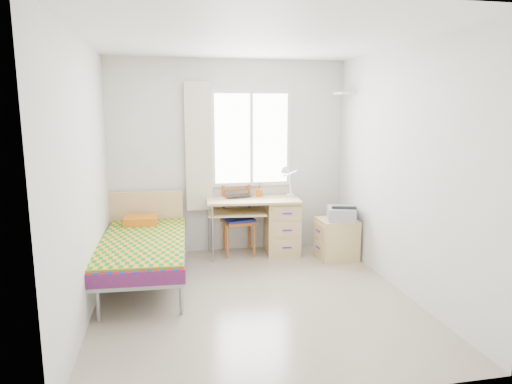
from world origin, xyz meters
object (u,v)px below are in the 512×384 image
bed (143,245)px  cabinet (336,239)px  desk (277,223)px  printer (341,213)px  chair (239,215)px

bed → cabinet: size_ratio=3.90×
desk → printer: 0.89m
chair → printer: bearing=-32.6°
bed → chair: (1.23, 0.82, 0.09)m
cabinet → printer: (0.04, -0.03, 0.35)m
desk → chair: 0.53m
bed → printer: 2.51m
bed → printer: (2.49, 0.29, 0.19)m
bed → cabinet: bearing=10.2°
cabinet → desk: bearing=149.6°
bed → printer: bearing=9.3°
bed → cabinet: bed is taller
chair → cabinet: (1.22, -0.50, -0.25)m
bed → chair: bearing=36.6°
bed → chair: 1.48m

